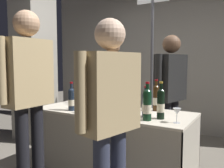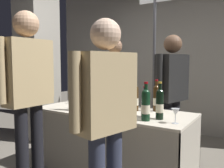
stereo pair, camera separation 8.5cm
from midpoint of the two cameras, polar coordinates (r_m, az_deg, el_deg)
back_partition at (r=4.65m, az=15.20°, el=7.16°), size 5.31×0.12×2.92m
concrete_pillar at (r=4.22m, az=-16.97°, el=10.46°), size 0.54×0.54×3.38m
tasting_table at (r=2.77m, az=0.90°, el=-10.86°), size 1.78×0.75×0.75m
featured_wine_bottle at (r=2.25m, az=9.12°, el=-4.78°), size 0.08×0.08×0.36m
display_bottle_0 at (r=2.71m, az=11.37°, el=-3.20°), size 0.07×0.07×0.35m
display_bottle_1 at (r=3.25m, az=-6.47°, el=-1.99°), size 0.07×0.07×0.33m
display_bottle_2 at (r=2.69m, az=-3.03°, el=-3.27°), size 0.08×0.08×0.33m
display_bottle_3 at (r=2.74m, az=-8.68°, el=-3.45°), size 0.08×0.08×0.32m
display_bottle_4 at (r=2.33m, az=12.33°, el=-4.55°), size 0.07×0.07×0.36m
display_bottle_5 at (r=2.41m, az=8.89°, el=-4.68°), size 0.08×0.08×0.31m
display_bottle_6 at (r=2.52m, az=-2.89°, el=-4.01°), size 0.08×0.08×0.32m
display_bottle_7 at (r=2.61m, az=-1.65°, el=-3.64°), size 0.07×0.07×0.34m
display_bottle_8 at (r=2.69m, az=6.41°, el=-3.24°), size 0.08×0.08×0.34m
wine_glass_near_vendor at (r=2.38m, az=1.39°, el=-5.92°), size 0.06×0.06×0.12m
wine_glass_mid at (r=2.22m, az=15.96°, el=-6.51°), size 0.07×0.07×0.13m
flower_vase at (r=3.05m, az=-4.43°, el=-2.53°), size 0.09×0.09×0.40m
brochure_stand at (r=2.77m, az=-6.14°, el=-4.38°), size 0.18×0.05×0.17m
vendor_presenter at (r=3.07m, az=14.83°, el=-0.78°), size 0.31×0.60×1.62m
vendor_assistant at (r=3.61m, az=1.32°, el=0.43°), size 0.26×0.61×1.64m
taster_foreground_right at (r=1.72m, az=-0.09°, el=-5.91°), size 0.31×0.60×1.59m
taster_foreground_left at (r=2.39m, az=-18.44°, el=-0.20°), size 0.24×0.61×1.77m
booth_signpost at (r=3.66m, az=10.68°, el=7.51°), size 0.49×0.04×2.37m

